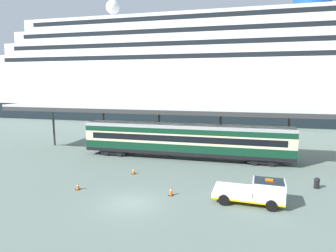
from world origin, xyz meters
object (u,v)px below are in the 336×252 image
(cruise_ship, at_px, (273,73))
(train_carriage, at_px, (185,139))
(quay_bollard, at_px, (317,182))
(traffic_cone_mid, at_px, (78,186))
(service_truck, at_px, (255,191))
(traffic_cone_near, at_px, (171,191))
(traffic_cone_far, at_px, (134,171))

(cruise_ship, relative_size, train_carriage, 6.14)
(quay_bollard, bearing_deg, traffic_cone_mid, -164.93)
(cruise_ship, xyz_separation_m, train_carriage, (-13.60, -43.64, -9.15))
(service_truck, height_order, traffic_cone_near, service_truck)
(traffic_cone_far, bearing_deg, train_carriage, 62.11)
(service_truck, relative_size, quay_bollard, 5.54)
(cruise_ship, xyz_separation_m, traffic_cone_far, (-17.40, -50.82, -11.12))
(service_truck, bearing_deg, traffic_cone_near, 179.77)
(quay_bollard, bearing_deg, service_truck, -138.53)
(traffic_cone_near, distance_m, traffic_cone_far, 6.70)
(service_truck, height_order, traffic_cone_mid, service_truck)
(train_carriage, bearing_deg, cruise_ship, 72.68)
(traffic_cone_near, bearing_deg, traffic_cone_mid, -175.19)
(cruise_ship, height_order, traffic_cone_mid, cruise_ship)
(service_truck, distance_m, traffic_cone_mid, 14.48)
(train_carriage, height_order, traffic_cone_near, train_carriage)
(cruise_ship, relative_size, service_truck, 28.32)
(service_truck, xyz_separation_m, traffic_cone_far, (-11.41, 4.57, -0.65))
(traffic_cone_mid, xyz_separation_m, traffic_cone_far, (3.04, 5.21, 0.01))
(train_carriage, bearing_deg, traffic_cone_mid, -118.89)
(traffic_cone_far, relative_size, quay_bollard, 0.72)
(train_carriage, relative_size, traffic_cone_far, 35.67)
(traffic_cone_near, height_order, quay_bollard, quay_bollard)
(train_carriage, relative_size, traffic_cone_near, 31.21)
(service_truck, bearing_deg, train_carriage, 122.95)
(traffic_cone_far, bearing_deg, traffic_cone_near, -42.63)
(traffic_cone_far, bearing_deg, service_truck, -21.80)
(traffic_cone_near, distance_m, traffic_cone_mid, 8.00)
(cruise_ship, distance_m, train_carriage, 46.61)
(cruise_ship, relative_size, traffic_cone_mid, 227.20)
(traffic_cone_mid, distance_m, quay_bollard, 20.44)
(train_carriage, xyz_separation_m, traffic_cone_far, (-3.80, -7.18, -1.97))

